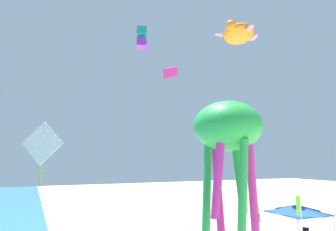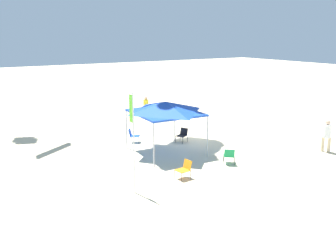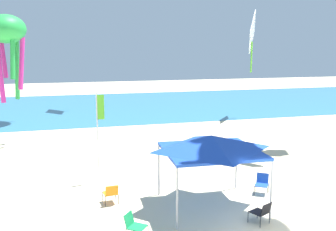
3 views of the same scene
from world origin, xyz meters
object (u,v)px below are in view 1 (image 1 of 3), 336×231
object	(u,v)px
kite_diamond_white	(42,146)
kite_turtle_orange	(239,34)
kite_octopus_green	(228,134)
person_beachcomber	(258,211)
canopy_tent	(297,209)
banner_flag	(301,224)
kite_box_teal	(142,38)
folding_chair_left_of_tent	(266,231)
kite_parafoil_magenta	(171,73)

from	to	relation	value
kite_diamond_white	kite_turtle_orange	world-z (taller)	kite_turtle_orange
kite_octopus_green	kite_turtle_orange	world-z (taller)	kite_turtle_orange
person_beachcomber	canopy_tent	bearing A→B (deg)	76.50
canopy_tent	banner_flag	world-z (taller)	banner_flag
person_beachcomber	kite_octopus_green	xyz separation A→B (m)	(-16.53, 15.00, 5.91)
kite_diamond_white	kite_turtle_orange	size ratio (longest dim) A/B	1.05
kite_diamond_white	kite_box_teal	xyz separation A→B (m)	(2.86, -9.61, 12.18)
kite_diamond_white	kite_octopus_green	bearing A→B (deg)	-35.91
canopy_tent	banner_flag	distance (m)	5.42
kite_octopus_green	kite_box_teal	world-z (taller)	kite_box_teal
folding_chair_left_of_tent	kite_parafoil_magenta	world-z (taller)	kite_parafoil_magenta
banner_flag	kite_diamond_white	distance (m)	20.11
kite_box_teal	kite_parafoil_magenta	world-z (taller)	kite_box_teal
folding_chair_left_of_tent	kite_box_teal	world-z (taller)	kite_box_teal
kite_box_teal	folding_chair_left_of_tent	bearing A→B (deg)	-36.37
kite_turtle_orange	person_beachcomber	bearing A→B (deg)	175.74
kite_parafoil_magenta	banner_flag	bearing A→B (deg)	59.03
folding_chair_left_of_tent	kite_turtle_orange	size ratio (longest dim) A/B	0.16
banner_flag	kite_turtle_orange	xyz separation A→B (m)	(10.39, -4.22, 16.11)
kite_box_teal	kite_turtle_orange	bearing A→B (deg)	-19.46
kite_diamond_white	folding_chair_left_of_tent	bearing A→B (deg)	12.81
banner_flag	kite_box_teal	size ratio (longest dim) A/B	1.69
person_beachcomber	kite_parafoil_magenta	bearing A→B (deg)	4.65
kite_box_teal	kite_turtle_orange	world-z (taller)	kite_box_teal
kite_turtle_orange	kite_parafoil_magenta	bearing A→B (deg)	-51.40
kite_box_teal	kite_parafoil_magenta	size ratio (longest dim) A/B	1.00
kite_octopus_green	canopy_tent	bearing A→B (deg)	8.08
canopy_tent	kite_diamond_white	xyz separation A→B (m)	(10.49, 17.12, 4.74)
banner_flag	kite_box_teal	distance (m)	24.41
kite_octopus_green	kite_diamond_white	bearing A→B (deg)	78.28
banner_flag	person_beachcomber	world-z (taller)	banner_flag
banner_flag	kite_turtle_orange	distance (m)	19.63
person_beachcomber	kite_diamond_white	distance (m)	21.36
kite_box_teal	kite_turtle_orange	distance (m)	10.46
kite_diamond_white	kite_box_teal	distance (m)	15.78
canopy_tent	folding_chair_left_of_tent	bearing A→B (deg)	14.81
kite_diamond_white	kite_turtle_orange	bearing A→B (deg)	25.80
folding_chair_left_of_tent	person_beachcomber	xyz separation A→B (m)	(5.52, -3.86, 0.49)
folding_chair_left_of_tent	kite_parafoil_magenta	xyz separation A→B (m)	(6.04, 5.46, 13.86)
folding_chair_left_of_tent	kite_diamond_white	size ratio (longest dim) A/B	0.15
folding_chair_left_of_tent	kite_diamond_white	distance (m)	19.43
canopy_tent	folding_chair_left_of_tent	distance (m)	3.35
folding_chair_left_of_tent	banner_flag	distance (m)	7.43
canopy_tent	kite_box_teal	world-z (taller)	kite_box_teal
person_beachcomber	kite_diamond_white	bearing A→B (deg)	1.17
kite_parafoil_magenta	person_beachcomber	bearing A→B (deg)	135.33
canopy_tent	kite_diamond_white	world-z (taller)	kite_diamond_white
canopy_tent	person_beachcomber	size ratio (longest dim) A/B	2.21
kite_parafoil_magenta	folding_chair_left_of_tent	bearing A→B (deg)	90.62
canopy_tent	kite_octopus_green	bearing A→B (deg)	125.42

